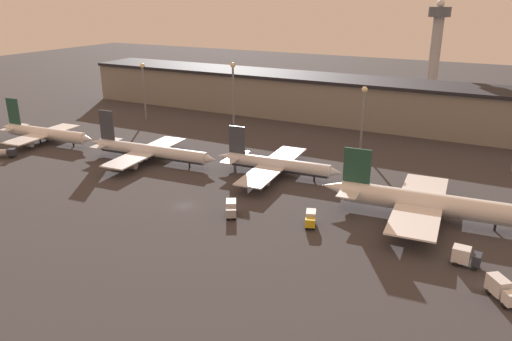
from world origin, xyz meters
The scene contains 15 objects.
ground centered at (0.00, 0.00, 0.00)m, with size 600.00×600.00×0.00m, color #383538.
terminal_building centered at (0.00, 94.50, 8.33)m, with size 212.86×22.29×16.55m.
airplane_0 centered at (-70.43, 21.12, 3.19)m, with size 38.69×26.88×13.77m.
airplane_1 centered at (-27.84, 21.86, 3.12)m, with size 43.18×32.49×13.84m.
airplane_2 centered at (9.90, 28.30, 3.07)m, with size 35.70×35.20×12.48m.
airplane_3 centered at (50.50, 18.30, 3.88)m, with size 46.88×36.30×14.20m.
service_vehicle_0 centered at (66.66, -7.08, 1.91)m, with size 5.49×6.07×3.45m.
service_vehicle_1 centered at (29.70, 3.82, 1.71)m, with size 3.51×5.29×3.07m.
service_vehicle_2 centered at (-68.51, 4.27, 1.61)m, with size 6.90×5.41×2.76m.
service_vehicle_3 centered at (12.34, 0.37, 1.80)m, with size 4.62×5.81×3.23m.
service_vehicle_4 centered at (60.35, 1.61, 1.88)m, with size 4.93×2.72×3.43m.
lamp_post_0 centered at (-62.25, 61.82, 14.03)m, with size 1.80×1.80×21.63m.
lamp_post_1 centered at (-22.80, 61.82, 15.52)m, with size 1.80×1.80×24.30m.
lamp_post_2 centered at (23.14, 61.82, 13.03)m, with size 1.80×1.80×19.87m.
control_tower centered at (30.45, 140.71, 25.48)m, with size 9.00×9.00×43.92m.
Camera 1 is at (63.99, -85.83, 46.32)m, focal length 35.00 mm.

